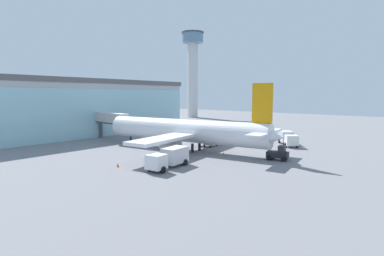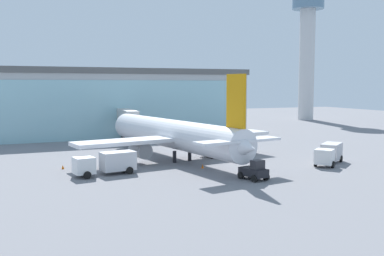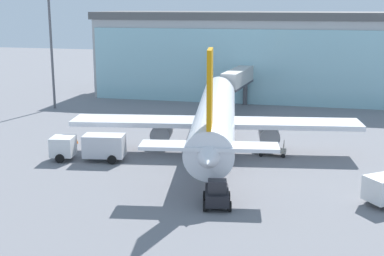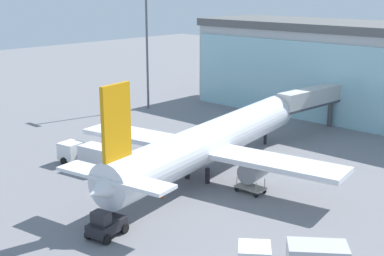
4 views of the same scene
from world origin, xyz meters
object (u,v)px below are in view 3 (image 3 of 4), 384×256
object	(u,v)px
apron_light_mast	(50,27)
airplane	(215,117)
safety_cone_nose	(209,168)
jet_bridge	(239,79)
baggage_cart	(272,151)
pushback_tug	(217,194)
catering_truck	(91,146)
safety_cone_wingtip	(77,141)

from	to	relation	value
apron_light_mast	airplane	world-z (taller)	apron_light_mast
safety_cone_nose	jet_bridge	bearing A→B (deg)	94.50
apron_light_mast	baggage_cart	size ratio (longest dim) A/B	7.13
safety_cone_nose	pushback_tug	bearing A→B (deg)	-73.30
apron_light_mast	safety_cone_nose	size ratio (longest dim) A/B	37.17
jet_bridge	airplane	bearing A→B (deg)	-172.83
pushback_tug	airplane	bearing A→B (deg)	-0.50
airplane	baggage_cart	size ratio (longest dim) A/B	12.46
apron_light_mast	airplane	bearing A→B (deg)	-30.74
baggage_cart	safety_cone_nose	distance (m)	8.56
catering_truck	pushback_tug	distance (m)	17.28
airplane	safety_cone_nose	bearing A→B (deg)	177.71
jet_bridge	pushback_tug	world-z (taller)	jet_bridge
pushback_tug	baggage_cart	bearing A→B (deg)	-22.72
apron_light_mast	baggage_cart	world-z (taller)	apron_light_mast
jet_bridge	apron_light_mast	distance (m)	28.35
apron_light_mast	safety_cone_wingtip	bearing A→B (deg)	-55.23
apron_light_mast	airplane	size ratio (longest dim) A/B	0.57
pushback_tug	safety_cone_wingtip	size ratio (longest dim) A/B	6.41
baggage_cart	safety_cone_nose	world-z (taller)	baggage_cart
apron_light_mast	catering_truck	bearing A→B (deg)	-54.47
baggage_cart	safety_cone_nose	size ratio (longest dim) A/B	5.21
airplane	baggage_cart	world-z (taller)	airplane
jet_bridge	baggage_cart	size ratio (longest dim) A/B	4.30
apron_light_mast	pushback_tug	xyz separation A→B (m)	(31.72, -32.84, -11.03)
jet_bridge	safety_cone_nose	size ratio (longest dim) A/B	22.43
jet_bridge	catering_truck	size ratio (longest dim) A/B	1.63
airplane	safety_cone_wingtip	xyz separation A→B (m)	(-15.59, -1.32, -3.32)
catering_truck	safety_cone_wingtip	xyz separation A→B (m)	(-4.48, 5.77, -1.19)
jet_bridge	catering_truck	distance (m)	31.18
catering_truck	pushback_tug	bearing A→B (deg)	138.77
pushback_tug	jet_bridge	bearing A→B (deg)	-5.83
jet_bridge	safety_cone_nose	world-z (taller)	jet_bridge
jet_bridge	safety_cone_wingtip	bearing A→B (deg)	152.70
catering_truck	safety_cone_nose	world-z (taller)	catering_truck
airplane	safety_cone_wingtip	distance (m)	15.99
apron_light_mast	baggage_cart	xyz separation A→B (m)	(34.32, -17.44, -11.50)
airplane	catering_truck	world-z (taller)	airplane
airplane	pushback_tug	distance (m)	16.73
apron_light_mast	safety_cone_nose	distance (m)	39.69
safety_cone_nose	safety_cone_wingtip	xyz separation A→B (m)	(-16.63, 6.22, 0.00)
jet_bridge	baggage_cart	distance (m)	24.62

